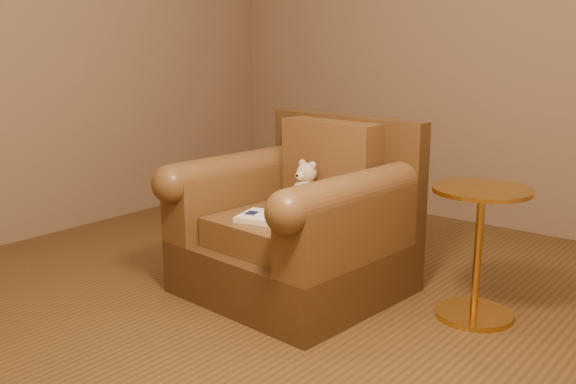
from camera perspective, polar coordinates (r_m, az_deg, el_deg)
The scene contains 5 objects.
floor at distance 3.23m, azimuth -0.31°, elevation -9.92°, with size 4.00×4.00×0.00m, color #533A1C.
armchair at distance 3.30m, azimuth 1.04°, elevation -3.06°, with size 1.05×1.00×0.88m.
teddy_bear at distance 3.35m, azimuth 1.39°, elevation 0.25°, with size 0.18×0.21×0.25m.
guidebook at distance 3.10m, azimuth -1.19°, elevation -2.36°, with size 0.39×0.29×0.03m.
side_table at distance 3.09m, azimuth 16.54°, elevation -4.86°, with size 0.45×0.45×0.63m.
Camera 1 is at (1.87, -2.30, 1.27)m, focal length 40.00 mm.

